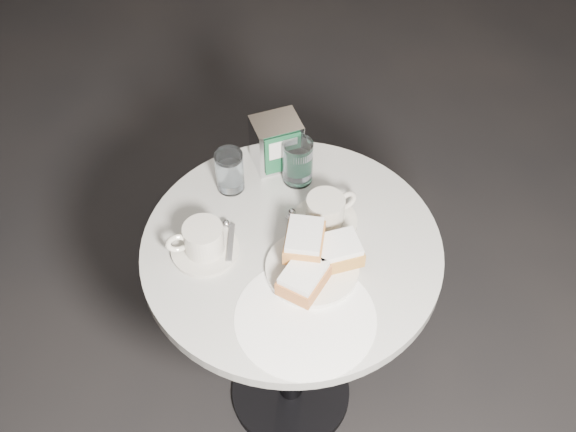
{
  "coord_description": "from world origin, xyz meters",
  "views": [
    {
      "loc": [
        -0.44,
        -0.93,
        2.06
      ],
      "look_at": [
        0.0,
        0.02,
        0.83
      ],
      "focal_mm": 45.0,
      "sensor_mm": 36.0,
      "label": 1
    }
  ],
  "objects_px": {
    "water_glass_left": "(230,171)",
    "napkin_dispenser": "(277,142)",
    "coffee_cup_left": "(203,241)",
    "cafe_table": "(291,294)",
    "coffee_cup_right": "(326,213)",
    "beignet_plate": "(314,260)",
    "water_glass_right": "(298,162)"
  },
  "relations": [
    {
      "from": "coffee_cup_right",
      "to": "napkin_dispenser",
      "type": "bearing_deg",
      "value": 90.4
    },
    {
      "from": "water_glass_left",
      "to": "napkin_dispenser",
      "type": "bearing_deg",
      "value": 12.68
    },
    {
      "from": "beignet_plate",
      "to": "napkin_dispenser",
      "type": "distance_m",
      "value": 0.36
    },
    {
      "from": "coffee_cup_right",
      "to": "napkin_dispenser",
      "type": "height_order",
      "value": "napkin_dispenser"
    },
    {
      "from": "coffee_cup_left",
      "to": "coffee_cup_right",
      "type": "height_order",
      "value": "coffee_cup_left"
    },
    {
      "from": "cafe_table",
      "to": "coffee_cup_right",
      "type": "relative_size",
      "value": 4.4
    },
    {
      "from": "coffee_cup_left",
      "to": "napkin_dispenser",
      "type": "bearing_deg",
      "value": 46.74
    },
    {
      "from": "beignet_plate",
      "to": "water_glass_left",
      "type": "bearing_deg",
      "value": 102.84
    },
    {
      "from": "cafe_table",
      "to": "water_glass_right",
      "type": "relative_size",
      "value": 6.19
    },
    {
      "from": "beignet_plate",
      "to": "water_glass_right",
      "type": "distance_m",
      "value": 0.29
    },
    {
      "from": "cafe_table",
      "to": "beignet_plate",
      "type": "distance_m",
      "value": 0.25
    },
    {
      "from": "water_glass_left",
      "to": "coffee_cup_right",
      "type": "bearing_deg",
      "value": -51.59
    },
    {
      "from": "coffee_cup_left",
      "to": "napkin_dispenser",
      "type": "height_order",
      "value": "napkin_dispenser"
    },
    {
      "from": "cafe_table",
      "to": "coffee_cup_right",
      "type": "distance_m",
      "value": 0.26
    },
    {
      "from": "cafe_table",
      "to": "coffee_cup_right",
      "type": "bearing_deg",
      "value": 16.8
    },
    {
      "from": "coffee_cup_right",
      "to": "water_glass_right",
      "type": "xyz_separation_m",
      "value": [
        0.0,
        0.16,
        0.02
      ]
    },
    {
      "from": "coffee_cup_left",
      "to": "water_glass_left",
      "type": "height_order",
      "value": "water_glass_left"
    },
    {
      "from": "coffee_cup_left",
      "to": "water_glass_left",
      "type": "xyz_separation_m",
      "value": [
        0.13,
        0.16,
        0.02
      ]
    },
    {
      "from": "beignet_plate",
      "to": "coffee_cup_right",
      "type": "height_order",
      "value": "beignet_plate"
    },
    {
      "from": "beignet_plate",
      "to": "napkin_dispenser",
      "type": "relative_size",
      "value": 1.96
    },
    {
      "from": "cafe_table",
      "to": "water_glass_left",
      "type": "bearing_deg",
      "value": 103.81
    },
    {
      "from": "napkin_dispenser",
      "to": "coffee_cup_left",
      "type": "bearing_deg",
      "value": -139.23
    },
    {
      "from": "napkin_dispenser",
      "to": "water_glass_right",
      "type": "bearing_deg",
      "value": -68.52
    },
    {
      "from": "beignet_plate",
      "to": "coffee_cup_right",
      "type": "relative_size",
      "value": 1.55
    },
    {
      "from": "coffee_cup_left",
      "to": "water_glass_right",
      "type": "distance_m",
      "value": 0.32
    },
    {
      "from": "cafe_table",
      "to": "coffee_cup_right",
      "type": "xyz_separation_m",
      "value": [
        0.1,
        0.03,
        0.23
      ]
    },
    {
      "from": "coffee_cup_right",
      "to": "water_glass_right",
      "type": "relative_size",
      "value": 1.41
    },
    {
      "from": "coffee_cup_right",
      "to": "water_glass_left",
      "type": "distance_m",
      "value": 0.26
    },
    {
      "from": "beignet_plate",
      "to": "water_glass_left",
      "type": "xyz_separation_m",
      "value": [
        -0.07,
        0.32,
        0.02
      ]
    },
    {
      "from": "cafe_table",
      "to": "napkin_dispenser",
      "type": "bearing_deg",
      "value": 72.78
    },
    {
      "from": "napkin_dispenser",
      "to": "coffee_cup_right",
      "type": "bearing_deg",
      "value": -79.69
    },
    {
      "from": "cafe_table",
      "to": "coffee_cup_left",
      "type": "bearing_deg",
      "value": 159.41
    }
  ]
}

